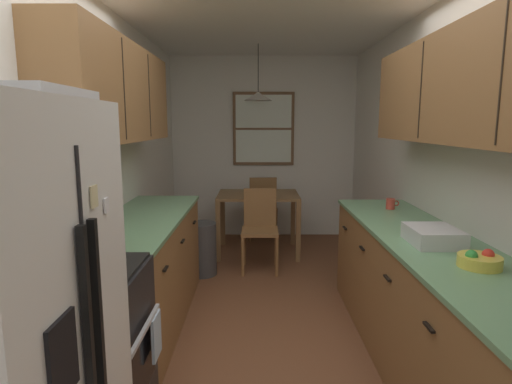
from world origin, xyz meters
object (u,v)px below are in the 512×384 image
Objects in this scene: stove_range at (76,358)px; trash_bin at (199,249)px; dining_table at (256,203)px; mug_spare at (389,204)px; dining_chair_far at (260,205)px; table_serving_bowl at (250,192)px; microwave_over_range at (33,123)px; storage_canister at (101,234)px; fruit_bowl at (477,260)px; dish_rack at (431,236)px; dining_chair_near at (258,225)px.

trash_bin is at bearing 83.15° from stove_range.
dining_table is 9.00× the size of mug_spare.
dining_chair_far reaches higher than table_serving_bowl.
microwave_over_range is 3.44× the size of storage_canister.
dining_chair_far is at bearing 105.92° from fruit_bowl.
storage_canister reaches higher than dining_table.
mug_spare is at bearing 85.91° from dish_rack.
dish_rack is (-0.08, -1.05, 0.00)m from mug_spare.
trash_bin is at bearing -128.70° from dining_table.
microwave_over_range is 0.79m from storage_canister.
dish_rack is at bearing 98.38° from fruit_bowl.
stove_range is 1.22× the size of dining_chair_far.
trash_bin is (-0.68, -1.36, -0.22)m from dining_chair_far.
stove_range reaches higher than mug_spare.
dining_table is 1.75× the size of trash_bin.
fruit_bowl is (1.11, -3.10, 0.30)m from dining_table.
dining_chair_far is (0.06, 0.59, -0.14)m from dining_table.
stove_range reaches higher than dining_chair_near.
table_serving_bowl is (0.85, 2.75, -0.20)m from storage_canister.
trash_bin is 2.97m from fruit_bowl.
dining_table is 5.70× the size of storage_canister.
dining_chair_near reaches higher than dining_table.
stove_range is 2.08m from fruit_bowl.
stove_range is 1.82× the size of microwave_over_range.
dining_chair_far is 0.69m from table_serving_bowl.
fruit_bowl is at bearing -90.53° from mug_spare.
microwave_over_range is 2.25m from fruit_bowl.
trash_bin is at bearing -163.85° from dining_chair_near.
mug_spare reaches higher than dining_chair_near.
microwave_over_range is at bearing -165.40° from dish_rack.
dish_rack is at bearing 2.81° from storage_canister.
stove_range is at bearing -164.60° from dish_rack.
dining_chair_near is 5.14× the size of storage_canister.
microwave_over_range is at bearing -103.64° from storage_canister.
mug_spare is (2.04, 1.60, 0.47)m from stove_range.
fruit_bowl is at bearing -53.31° from trash_bin.
dining_chair_near is 4.22× the size of fruit_bowl.
stove_range is 1.16m from microwave_over_range.
dish_rack is (-0.06, 0.42, 0.01)m from fruit_bowl.
mug_spare is (1.11, -1.04, 0.45)m from dining_chair_near.
mug_spare is at bearing -26.05° from trash_bin.
microwave_over_range is 0.67× the size of dining_chair_near.
trash_bin is at bearing 126.69° from fruit_bowl.
dining_table is at bearing -95.93° from dining_chair_far.
storage_canister is at bearing -106.24° from dining_chair_far.
mug_spare is (2.15, 1.60, -0.68)m from microwave_over_range.
mug_spare is at bearing -43.13° from dining_chair_near.
microwave_over_range is 1.06× the size of trash_bin.
storage_canister is 2.35m from mug_spare.
dining_chair_near is at bearing -88.25° from dining_table.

